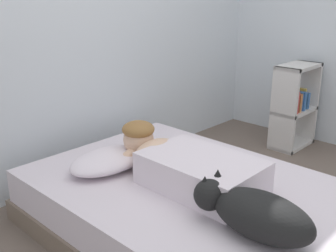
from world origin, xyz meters
TOP-DOWN VIEW (x-y plane):
  - ground_plane at (0.00, 0.00)m, footprint 11.62×11.62m
  - back_wall at (-0.00, 1.42)m, footprint 3.81×0.12m
  - bed at (-0.13, 0.25)m, footprint 1.32×1.91m
  - pillow at (-0.32, 0.75)m, footprint 0.52×0.32m
  - person_lying at (-0.13, 0.32)m, footprint 0.43×0.92m
  - dog at (-0.31, -0.26)m, footprint 0.26×0.57m
  - coffee_cup at (0.10, 0.66)m, footprint 0.12×0.09m
  - cell_phone at (-0.11, 0.04)m, footprint 0.07×0.14m
  - bookshelf at (1.59, 0.52)m, footprint 0.45×0.24m

SIDE VIEW (x-z plane):
  - ground_plane at x=0.00m, z-range 0.00..0.00m
  - bed at x=-0.13m, z-range 0.00..0.33m
  - cell_phone at x=-0.11m, z-range 0.34..0.34m
  - coffee_cup at x=0.10m, z-range 0.34..0.41m
  - bookshelf at x=1.59m, z-range 0.01..0.76m
  - pillow at x=-0.32m, z-range 0.34..0.45m
  - dog at x=-0.31m, z-range 0.33..0.55m
  - person_lying at x=-0.13m, z-range 0.31..0.58m
  - back_wall at x=0.00m, z-range 0.00..2.50m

